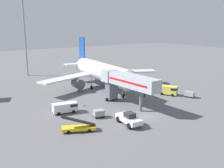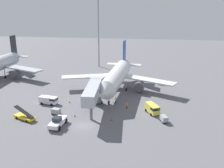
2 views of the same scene
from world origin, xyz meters
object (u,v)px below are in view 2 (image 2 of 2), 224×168
(baggage_cart_far_center, at_px, (164,119))
(ground_crew_worker_foreground, at_px, (127,105))
(safety_cone_alpha, at_px, (111,119))
(apron_light_mast, at_px, (98,18))
(belt_loader_truck, at_px, (25,116))
(baggage_cart_mid_left, at_px, (56,111))
(service_van_near_center, at_px, (152,108))
(service_van_rear_right, at_px, (49,100))
(airplane_at_gate, at_px, (117,76))
(safety_cone_charlie, at_px, (75,115))
(jet_bridge, at_px, (94,91))
(pushback_tug, at_px, (58,122))
(ground_crew_worker_midground, at_px, (116,100))
(safety_cone_bravo, at_px, (70,102))

(baggage_cart_far_center, distance_m, ground_crew_worker_foreground, 11.39)
(baggage_cart_far_center, bearing_deg, safety_cone_alpha, -175.90)
(apron_light_mast, bearing_deg, baggage_cart_far_center, -63.82)
(belt_loader_truck, xyz_separation_m, baggage_cart_far_center, (32.94, 3.31, 0.09))
(baggage_cart_far_center, height_order, baggage_cart_mid_left, baggage_cart_mid_left)
(safety_cone_alpha, bearing_deg, service_van_near_center, 29.38)
(service_van_rear_right, relative_size, safety_cone_alpha, 7.96)
(airplane_at_gate, distance_m, safety_cone_charlie, 22.45)
(jet_bridge, bearing_deg, safety_cone_charlie, -135.32)
(pushback_tug, xyz_separation_m, ground_crew_worker_foreground, (14.58, 12.40, -0.17))
(ground_crew_worker_midground, bearing_deg, jet_bridge, -125.54)
(ground_crew_worker_foreground, bearing_deg, safety_cone_charlie, -151.04)
(pushback_tug, xyz_separation_m, safety_cone_bravo, (-1.71, 14.36, -0.82))
(safety_cone_charlie, bearing_deg, airplane_at_gate, 69.04)
(service_van_near_center, height_order, safety_cone_charlie, service_van_near_center)
(baggage_cart_far_center, xyz_separation_m, safety_cone_charlie, (-21.50, -0.11, -0.51))
(safety_cone_alpha, distance_m, safety_cone_bravo, 16.22)
(ground_crew_worker_foreground, xyz_separation_m, safety_cone_alpha, (-3.16, -7.57, -0.60))
(pushback_tug, bearing_deg, service_van_rear_right, 119.22)
(belt_loader_truck, distance_m, safety_cone_alpha, 20.71)
(belt_loader_truck, distance_m, safety_cone_charlie, 11.89)
(baggage_cart_mid_left, relative_size, ground_crew_worker_midground, 1.32)
(pushback_tug, relative_size, apron_light_mast, 0.20)
(belt_loader_truck, bearing_deg, safety_cone_charlie, 15.61)
(safety_cone_charlie, bearing_deg, safety_cone_bravo, 114.64)
(pushback_tug, xyz_separation_m, service_van_near_center, (21.17, 10.32, 0.25))
(jet_bridge, relative_size, baggage_cart_mid_left, 7.37)
(safety_cone_alpha, distance_m, apron_light_mast, 58.07)
(airplane_at_gate, relative_size, jet_bridge, 2.19)
(pushback_tug, bearing_deg, apron_light_mast, 91.68)
(belt_loader_truck, xyz_separation_m, service_van_near_center, (30.31, 7.91, 0.60))
(airplane_at_gate, distance_m, safety_cone_alpha, 21.82)
(pushback_tug, height_order, belt_loader_truck, belt_loader_truck)
(safety_cone_charlie, relative_size, apron_light_mast, 0.02)
(pushback_tug, distance_m, service_van_near_center, 23.55)
(airplane_at_gate, height_order, service_van_rear_right, airplane_at_gate)
(ground_crew_worker_foreground, relative_size, safety_cone_alpha, 2.64)
(service_van_rear_right, relative_size, ground_crew_worker_foreground, 3.01)
(jet_bridge, distance_m, belt_loader_truck, 17.76)
(baggage_cart_mid_left, distance_m, safety_cone_charlie, 5.09)
(airplane_at_gate, relative_size, pushback_tug, 6.07)
(baggage_cart_mid_left, height_order, safety_cone_bravo, baggage_cart_mid_left)
(ground_crew_worker_midground, distance_m, safety_cone_charlie, 13.85)
(belt_loader_truck, bearing_deg, service_van_rear_right, 78.34)
(service_van_near_center, bearing_deg, apron_light_mast, 115.81)
(jet_bridge, height_order, ground_crew_worker_midground, jet_bridge)
(belt_loader_truck, xyz_separation_m, baggage_cart_mid_left, (6.43, 3.89, 0.09))
(belt_loader_truck, bearing_deg, baggage_cart_far_center, 5.74)
(ground_crew_worker_foreground, relative_size, apron_light_mast, 0.06)
(jet_bridge, bearing_deg, baggage_cart_far_center, -12.57)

